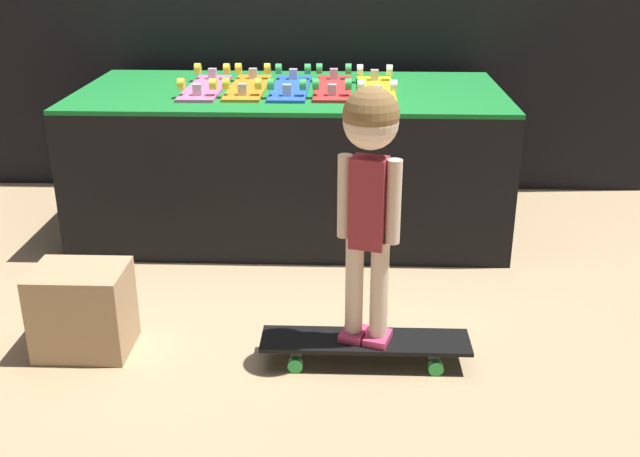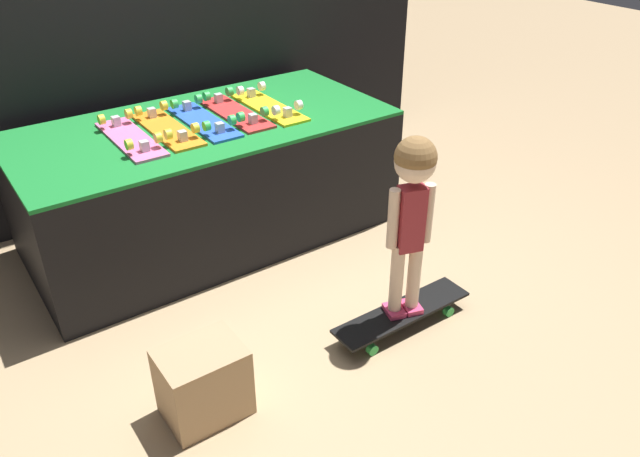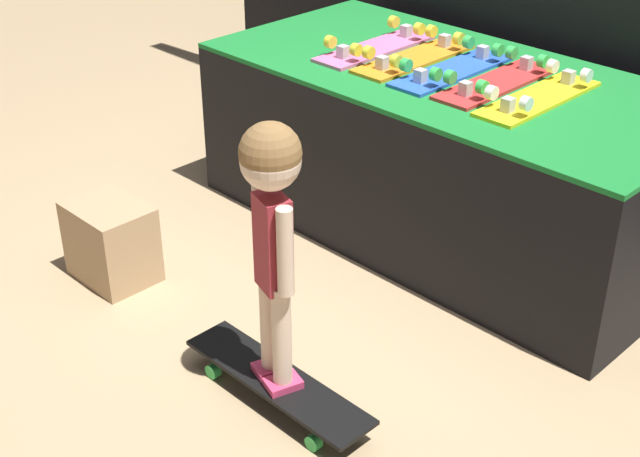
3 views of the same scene
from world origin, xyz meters
name	(u,v)px [view 3 (image 3 of 3)]	position (x,y,z in m)	size (l,w,h in m)	color
ground_plane	(357,272)	(0.00, 0.00, 0.00)	(16.00, 16.00, 0.00)	tan
display_rack	(447,152)	(0.00, 0.55, 0.35)	(2.04, 0.99, 0.70)	black
skateboard_pink_on_rack	(375,46)	(-0.41, 0.53, 0.72)	(0.18, 0.61, 0.09)	pink
skateboard_orange_on_rack	(414,56)	(-0.20, 0.54, 0.72)	(0.18, 0.61, 0.09)	orange
skateboard_blue_on_rack	(452,68)	(0.00, 0.53, 0.72)	(0.18, 0.61, 0.09)	blue
skateboard_red_on_rack	(497,80)	(0.20, 0.55, 0.72)	(0.18, 0.61, 0.09)	red
skateboard_yellow_on_rack	(539,95)	(0.41, 0.53, 0.72)	(0.18, 0.61, 0.09)	yellow
skateboard_on_floor	(277,383)	(0.35, -0.76, 0.07)	(0.73, 0.18, 0.09)	black
child	(272,209)	(0.35, -0.76, 0.71)	(0.21, 0.18, 0.89)	#E03D6B
storage_box	(111,242)	(-0.66, -0.71, 0.16)	(0.33, 0.25, 0.32)	tan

